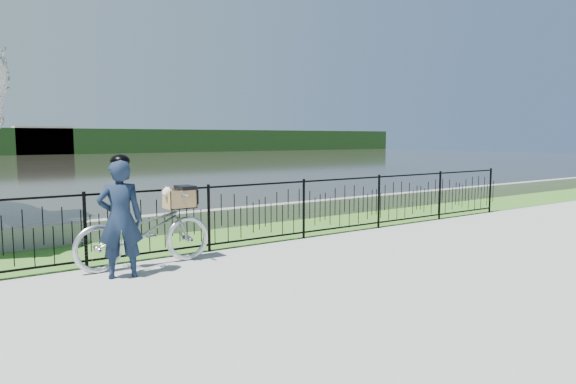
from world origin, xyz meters
TOP-DOWN VIEW (x-y plane):
  - ground at (0.00, 0.00)m, footprint 120.00×120.00m
  - grass_strip at (0.00, 2.60)m, footprint 60.00×2.00m
  - water at (0.00, 33.00)m, footprint 120.00×120.00m
  - quay_wall at (0.00, 3.60)m, footprint 60.00×0.30m
  - fence at (0.00, 1.60)m, footprint 14.00×0.06m
  - far_building_right at (6.00, 58.50)m, footprint 6.00×3.00m
  - bicycle_rig at (-2.23, 1.26)m, footprint 2.07×0.72m
  - cyclist at (-2.72, 0.83)m, footprint 0.68×0.54m

SIDE VIEW (x-z plane):
  - ground at x=0.00m, z-range 0.00..0.00m
  - water at x=0.00m, z-range 0.00..0.00m
  - grass_strip at x=0.00m, z-range 0.00..0.01m
  - quay_wall at x=0.00m, z-range 0.00..0.40m
  - bicycle_rig at x=-2.23m, z-range -0.05..1.16m
  - fence at x=0.00m, z-range 0.00..1.15m
  - cyclist at x=-2.72m, z-range -0.01..1.70m
  - far_building_right at x=6.00m, z-range 0.00..3.20m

